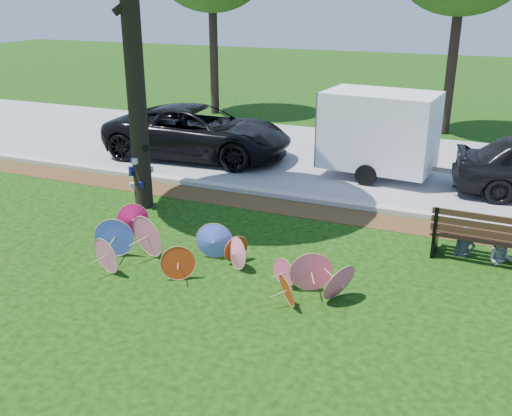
{
  "coord_description": "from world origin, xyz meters",
  "views": [
    {
      "loc": [
        4.74,
        -7.97,
        5.0
      ],
      "look_at": [
        0.5,
        2.0,
        0.9
      ],
      "focal_mm": 40.0,
      "sensor_mm": 36.0,
      "label": 1
    }
  ],
  "objects_px": {
    "cargo_trailer": "(379,130)",
    "person_left": "(467,229)",
    "person_right": "(504,236)",
    "parasol_pile": "(199,251)",
    "black_van": "(199,132)",
    "park_bench": "(485,235)"
  },
  "relations": [
    {
      "from": "park_bench",
      "to": "person_right",
      "type": "xyz_separation_m",
      "value": [
        0.35,
        0.05,
        0.01
      ]
    },
    {
      "from": "person_right",
      "to": "parasol_pile",
      "type": "bearing_deg",
      "value": -160.44
    },
    {
      "from": "cargo_trailer",
      "to": "person_left",
      "type": "height_order",
      "value": "cargo_trailer"
    },
    {
      "from": "person_left",
      "to": "black_van",
      "type": "bearing_deg",
      "value": 133.53
    },
    {
      "from": "park_bench",
      "to": "person_left",
      "type": "xyz_separation_m",
      "value": [
        -0.35,
        0.05,
        0.05
      ]
    },
    {
      "from": "parasol_pile",
      "to": "person_left",
      "type": "relative_size",
      "value": 4.75
    },
    {
      "from": "cargo_trailer",
      "to": "person_right",
      "type": "relative_size",
      "value": 2.77
    },
    {
      "from": "person_left",
      "to": "person_right",
      "type": "height_order",
      "value": "person_left"
    },
    {
      "from": "black_van",
      "to": "cargo_trailer",
      "type": "xyz_separation_m",
      "value": [
        5.71,
        0.2,
        0.54
      ]
    },
    {
      "from": "parasol_pile",
      "to": "black_van",
      "type": "relative_size",
      "value": 0.95
    },
    {
      "from": "parasol_pile",
      "to": "person_right",
      "type": "distance_m",
      "value": 5.95
    },
    {
      "from": "black_van",
      "to": "person_right",
      "type": "bearing_deg",
      "value": -120.61
    },
    {
      "from": "cargo_trailer",
      "to": "person_left",
      "type": "relative_size",
      "value": 2.58
    },
    {
      "from": "black_van",
      "to": "person_right",
      "type": "height_order",
      "value": "black_van"
    },
    {
      "from": "cargo_trailer",
      "to": "person_right",
      "type": "xyz_separation_m",
      "value": [
        3.46,
        -4.65,
        -0.82
      ]
    },
    {
      "from": "park_bench",
      "to": "person_left",
      "type": "height_order",
      "value": "person_left"
    },
    {
      "from": "black_van",
      "to": "park_bench",
      "type": "height_order",
      "value": "black_van"
    },
    {
      "from": "black_van",
      "to": "park_bench",
      "type": "distance_m",
      "value": 9.9
    },
    {
      "from": "parasol_pile",
      "to": "cargo_trailer",
      "type": "height_order",
      "value": "cargo_trailer"
    },
    {
      "from": "parasol_pile",
      "to": "cargo_trailer",
      "type": "bearing_deg",
      "value": 75.38
    },
    {
      "from": "park_bench",
      "to": "person_right",
      "type": "distance_m",
      "value": 0.35
    },
    {
      "from": "cargo_trailer",
      "to": "park_bench",
      "type": "height_order",
      "value": "cargo_trailer"
    }
  ]
}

